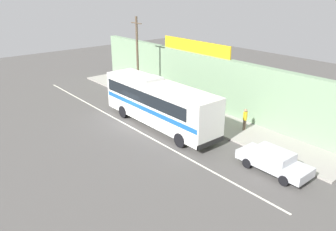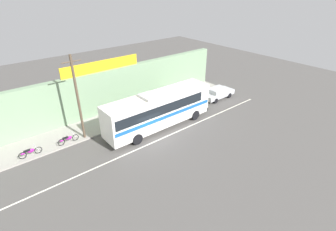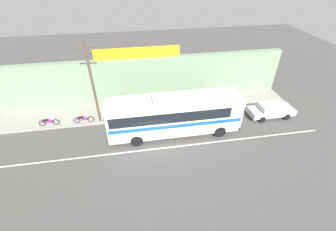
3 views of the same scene
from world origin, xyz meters
The scene contains 12 objects.
ground_plane centered at (0.00, 0.00, 0.00)m, with size 70.00×70.00×0.00m, color #4F4C49.
sidewalk_slab centered at (0.00, 5.20, 0.07)m, with size 30.00×3.60×0.14m, color gray.
storefront_facade centered at (0.00, 7.35, 2.40)m, with size 30.00×0.70×4.80m, color gray.
storefront_billboard centered at (-0.50, 7.35, 5.35)m, with size 8.47×0.12×1.10m, color gold.
road_center_stripe centered at (0.00, -0.80, 0.00)m, with size 30.00×0.14×0.01m, color silver.
intercity_bus centered at (1.98, 1.09, 2.07)m, with size 11.41×2.66×3.78m.
parked_car centered at (11.97, 2.02, 0.74)m, with size 4.42×1.84×1.37m.
utility_pole centered at (-4.64, 3.80, 4.17)m, with size 1.60×0.22×7.79m.
motorcycle_green centered at (-6.17, 3.80, 0.57)m, with size 1.90×0.56×0.94m.
motorcycle_black centered at (-9.31, 3.88, 0.57)m, with size 1.84×0.56×0.94m.
pedestrian_far_right centered at (2.04, 5.64, 1.07)m, with size 0.30×0.48×1.61m.
pedestrian_near_shop centered at (7.12, 5.47, 1.15)m, with size 0.30×0.48×1.72m.
Camera 2 is at (-11.37, -16.68, 13.14)m, focal length 27.27 mm.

